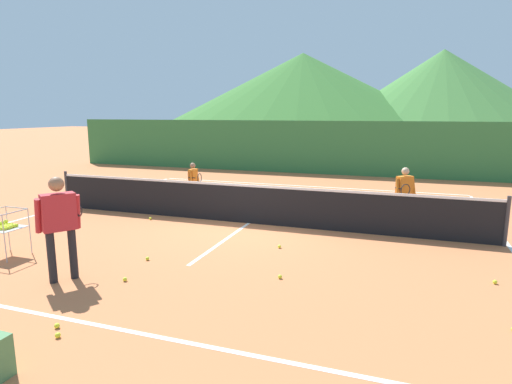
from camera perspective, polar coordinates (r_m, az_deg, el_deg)
ground_plane at (r=10.59m, az=-0.96°, el=-4.20°), size 120.00×120.00×0.00m
line_baseline_near at (r=6.07m, az=-19.91°, el=-16.49°), size 11.38×0.08×0.01m
line_baseline_far at (r=16.04m, az=6.19°, el=0.83°), size 11.38×0.08×0.01m
line_sideline_west at (r=13.59m, az=-24.11°, el=-1.81°), size 0.08×11.28×0.01m
line_sideline_east at (r=10.21m, az=30.78°, el=-6.27°), size 0.08×11.28×0.01m
line_service_center at (r=10.59m, az=-0.96°, el=-4.18°), size 0.08×6.33×0.01m
tennis_net at (r=10.48m, az=-0.97°, el=-1.55°), size 11.27×0.08×1.05m
instructor at (r=7.50m, az=-24.80°, el=-3.29°), size 0.58×0.84×1.71m
student_0 at (r=12.97m, az=-8.37°, el=1.75°), size 0.43×0.58×1.22m
student_1 at (r=11.18m, az=19.23°, el=0.33°), size 0.52×0.69×1.37m
ball_cart at (r=9.36m, az=-30.55°, el=-3.98°), size 0.58×0.58×0.90m
tennis_ball_0 at (r=7.95m, az=29.34°, el=-10.45°), size 0.07×0.07×0.07m
tennis_ball_1 at (r=7.18m, az=3.23°, el=-11.24°), size 0.07×0.07×0.07m
tennis_ball_2 at (r=5.98m, az=-24.99°, el=-16.97°), size 0.07×0.07×0.07m
tennis_ball_3 at (r=11.26m, az=-13.97°, el=-3.44°), size 0.07×0.07×0.07m
tennis_ball_5 at (r=8.70m, az=3.15°, el=-7.29°), size 0.07×0.07×0.07m
tennis_ball_6 at (r=8.25m, az=-14.32°, el=-8.62°), size 0.07×0.07×0.07m
tennis_ball_8 at (r=6.21m, az=-25.08°, el=-15.90°), size 0.07×0.07×0.07m
tennis_ball_9 at (r=7.38m, az=-17.12°, el=-11.10°), size 0.07×0.07×0.07m
windscreen_fence at (r=19.15m, az=8.54°, el=5.89°), size 25.03×0.08×2.36m
hill_0 at (r=81.94m, az=6.23°, el=13.34°), size 53.79×53.79×13.49m
hill_1 at (r=81.81m, az=23.58°, el=12.48°), size 40.83×40.83×13.30m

